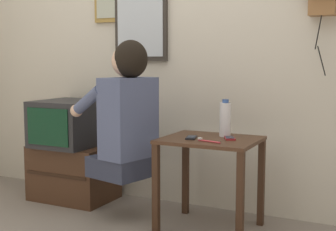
{
  "coord_description": "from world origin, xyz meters",
  "views": [
    {
      "loc": [
        1.44,
        -2.13,
        1.08
      ],
      "look_at": [
        0.1,
        0.55,
        0.73
      ],
      "focal_mm": 50.0,
      "sensor_mm": 36.0,
      "label": 1
    }
  ],
  "objects_px": {
    "cell_phone_spare": "(230,138)",
    "television": "(69,123)",
    "water_bottle": "(225,119)",
    "toothbrush": "(207,141)",
    "person": "(126,112)",
    "wall_mirror": "(141,18)",
    "cell_phone_held": "(191,138)"
  },
  "relations": [
    {
      "from": "television",
      "to": "cell_phone_spare",
      "type": "distance_m",
      "value": 1.35
    },
    {
      "from": "wall_mirror",
      "to": "cell_phone_spare",
      "type": "relative_size",
      "value": 4.73
    },
    {
      "from": "cell_phone_held",
      "to": "cell_phone_spare",
      "type": "height_order",
      "value": "same"
    },
    {
      "from": "person",
      "to": "cell_phone_spare",
      "type": "distance_m",
      "value": 0.72
    },
    {
      "from": "television",
      "to": "water_bottle",
      "type": "xyz_separation_m",
      "value": [
        1.28,
        -0.02,
        0.1
      ]
    },
    {
      "from": "person",
      "to": "wall_mirror",
      "type": "distance_m",
      "value": 0.84
    },
    {
      "from": "cell_phone_held",
      "to": "toothbrush",
      "type": "bearing_deg",
      "value": -42.08
    },
    {
      "from": "wall_mirror",
      "to": "television",
      "type": "bearing_deg",
      "value": -150.32
    },
    {
      "from": "television",
      "to": "toothbrush",
      "type": "xyz_separation_m",
      "value": [
        1.26,
        -0.27,
        -0.0
      ]
    },
    {
      "from": "water_bottle",
      "to": "toothbrush",
      "type": "distance_m",
      "value": 0.27
    },
    {
      "from": "television",
      "to": "cell_phone_held",
      "type": "relative_size",
      "value": 3.67
    },
    {
      "from": "television",
      "to": "wall_mirror",
      "type": "xyz_separation_m",
      "value": [
        0.49,
        0.28,
        0.8
      ]
    },
    {
      "from": "cell_phone_spare",
      "to": "television",
      "type": "bearing_deg",
      "value": 149.73
    },
    {
      "from": "cell_phone_held",
      "to": "person",
      "type": "bearing_deg",
      "value": 167.94
    },
    {
      "from": "cell_phone_held",
      "to": "cell_phone_spare",
      "type": "relative_size",
      "value": 0.98
    },
    {
      "from": "person",
      "to": "water_bottle",
      "type": "height_order",
      "value": "person"
    },
    {
      "from": "television",
      "to": "toothbrush",
      "type": "bearing_deg",
      "value": -11.97
    },
    {
      "from": "person",
      "to": "water_bottle",
      "type": "distance_m",
      "value": 0.66
    },
    {
      "from": "person",
      "to": "toothbrush",
      "type": "bearing_deg",
      "value": -81.1
    },
    {
      "from": "wall_mirror",
      "to": "water_bottle",
      "type": "height_order",
      "value": "wall_mirror"
    },
    {
      "from": "wall_mirror",
      "to": "cell_phone_held",
      "type": "xyz_separation_m",
      "value": [
        0.63,
        -0.47,
        -0.81
      ]
    },
    {
      "from": "person",
      "to": "cell_phone_held",
      "type": "bearing_deg",
      "value": -73.83
    },
    {
      "from": "toothbrush",
      "to": "cell_phone_spare",
      "type": "bearing_deg",
      "value": -16.13
    },
    {
      "from": "wall_mirror",
      "to": "toothbrush",
      "type": "bearing_deg",
      "value": -35.24
    },
    {
      "from": "wall_mirror",
      "to": "toothbrush",
      "type": "height_order",
      "value": "wall_mirror"
    },
    {
      "from": "cell_phone_held",
      "to": "cell_phone_spare",
      "type": "xyz_separation_m",
      "value": [
        0.22,
        0.09,
        0.0
      ]
    },
    {
      "from": "person",
      "to": "toothbrush",
      "type": "xyz_separation_m",
      "value": [
        0.61,
        -0.05,
        -0.14
      ]
    },
    {
      "from": "cell_phone_held",
      "to": "water_bottle",
      "type": "height_order",
      "value": "water_bottle"
    },
    {
      "from": "toothbrush",
      "to": "cell_phone_held",
      "type": "bearing_deg",
      "value": 74.78
    },
    {
      "from": "person",
      "to": "cell_phone_spare",
      "type": "xyz_separation_m",
      "value": [
        0.69,
        0.11,
        -0.14
      ]
    },
    {
      "from": "water_bottle",
      "to": "toothbrush",
      "type": "height_order",
      "value": "water_bottle"
    },
    {
      "from": "person",
      "to": "cell_phone_spare",
      "type": "bearing_deg",
      "value": -67.44
    }
  ]
}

